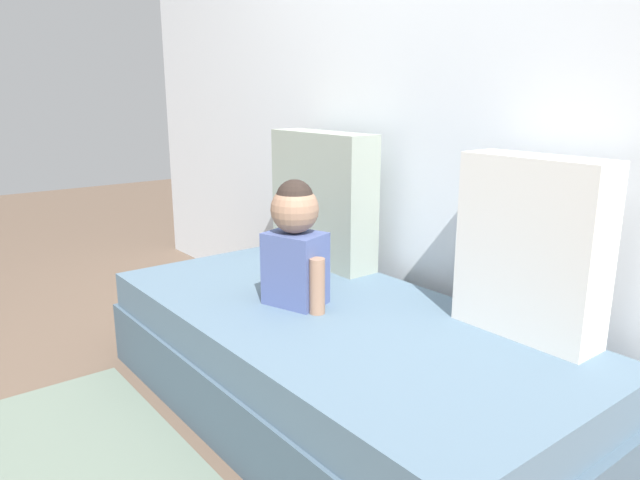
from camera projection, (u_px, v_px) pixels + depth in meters
ground_plane at (333, 413)px, 2.21m from camera, size 12.00×12.00×0.00m
back_wall at (455, 72)px, 2.27m from camera, size 5.13×0.10×2.48m
couch at (333, 364)px, 2.17m from camera, size 1.93×0.94×0.40m
throw_pillow_left at (323, 198)px, 2.67m from camera, size 0.58×0.16×0.59m
throw_pillow_right at (531, 248)px, 1.86m from camera, size 0.47×0.16×0.58m
toddler at (295, 242)px, 2.14m from camera, size 0.32×0.21×0.46m
banana at (275, 275)px, 2.47m from camera, size 0.17×0.06×0.04m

